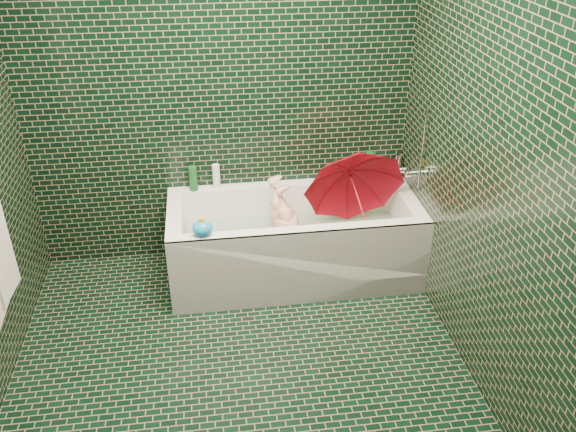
{
  "coord_description": "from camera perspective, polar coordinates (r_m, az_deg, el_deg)",
  "views": [
    {
      "loc": [
        -0.1,
        -2.52,
        2.53
      ],
      "look_at": [
        0.38,
        0.82,
        0.58
      ],
      "focal_mm": 38.0,
      "sensor_mm": 36.0,
      "label": 1
    }
  ],
  "objects": [
    {
      "name": "water",
      "position": [
        4.23,
        0.57,
        -1.9
      ],
      "size": [
        1.48,
        0.53,
        0.0
      ],
      "primitive_type": "cube",
      "color": "silver",
      "rests_on": "bathtub"
    },
    {
      "name": "rubber_duck",
      "position": [
        4.5,
        8.1,
        4.19
      ],
      "size": [
        0.13,
        0.09,
        0.1
      ],
      "rotation": [
        0.0,
        0.0,
        0.2
      ],
      "color": "yellow",
      "rests_on": "bathtub"
    },
    {
      "name": "faucet",
      "position": [
        4.18,
        11.75,
        4.42
      ],
      "size": [
        0.18,
        0.19,
        0.55
      ],
      "color": "silver",
      "rests_on": "wall_right"
    },
    {
      "name": "floor",
      "position": [
        3.58,
        -4.31,
        -15.22
      ],
      "size": [
        2.8,
        2.8,
        0.0
      ],
      "primitive_type": "plane",
      "color": "black",
      "rests_on": "ground"
    },
    {
      "name": "bottle_right_pump",
      "position": [
        4.49,
        10.22,
        4.55
      ],
      "size": [
        0.06,
        0.06,
        0.18
      ],
      "primitive_type": "cylinder",
      "rotation": [
        0.0,
        0.0,
        -0.14
      ],
      "color": "silver",
      "rests_on": "bathtub"
    },
    {
      "name": "bottle_left_tall",
      "position": [
        4.3,
        -8.87,
        3.49
      ],
      "size": [
        0.08,
        0.08,
        0.18
      ],
      "primitive_type": "cylinder",
      "rotation": [
        0.0,
        0.0,
        0.43
      ],
      "color": "#164E21",
      "rests_on": "bathtub"
    },
    {
      "name": "bathtub",
      "position": [
        4.26,
        0.6,
        -3.03
      ],
      "size": [
        1.7,
        0.75,
        0.55
      ],
      "color": "white",
      "rests_on": "floor"
    },
    {
      "name": "soap_bottle_b",
      "position": [
        4.55,
        9.73,
        3.69
      ],
      "size": [
        0.12,
        0.12,
        0.2
      ],
      "primitive_type": "imported",
      "rotation": [
        0.0,
        0.0,
        -0.35
      ],
      "color": "#451C6A",
      "rests_on": "bathtub"
    },
    {
      "name": "umbrella",
      "position": [
        4.09,
        6.62,
        1.52
      ],
      "size": [
        0.87,
        0.91,
        1.0
      ],
      "primitive_type": "imported",
      "rotation": [
        0.45,
        -0.39,
        -0.12
      ],
      "color": "red",
      "rests_on": "bathtub"
    },
    {
      "name": "child",
      "position": [
        4.21,
        0.44,
        -1.87
      ],
      "size": [
        0.93,
        0.43,
        0.41
      ],
      "primitive_type": "imported",
      "rotation": [
        -1.33,
        0.0,
        -1.44
      ],
      "color": "#ECAA93",
      "rests_on": "bathtub"
    },
    {
      "name": "soap_bottle_a",
      "position": [
        4.55,
        9.72,
        3.69
      ],
      "size": [
        0.12,
        0.12,
        0.27
      ],
      "primitive_type": "imported",
      "rotation": [
        0.0,
        0.0,
        0.16
      ],
      "color": "white",
      "rests_on": "bathtub"
    },
    {
      "name": "bath_toy",
      "position": [
        3.77,
        -8.02,
        -1.13
      ],
      "size": [
        0.15,
        0.13,
        0.13
      ],
      "rotation": [
        0.0,
        0.0,
        -0.23
      ],
      "color": "#1788D6",
      "rests_on": "bathtub"
    },
    {
      "name": "wall_back",
      "position": [
        4.13,
        -6.48,
        11.69
      ],
      "size": [
        2.8,
        0.0,
        2.8
      ],
      "primitive_type": "plane",
      "rotation": [
        1.57,
        0.0,
        0.0
      ],
      "color": "black",
      "rests_on": "floor"
    },
    {
      "name": "soap_bottle_c",
      "position": [
        4.54,
        9.24,
        3.64
      ],
      "size": [
        0.16,
        0.16,
        0.16
      ],
      "primitive_type": "imported",
      "rotation": [
        0.0,
        0.0,
        -0.4
      ],
      "color": "#164E21",
      "rests_on": "bathtub"
    },
    {
      "name": "bath_mat",
      "position": [
        4.31,
        0.56,
        -3.53
      ],
      "size": [
        1.35,
        0.47,
        0.01
      ],
      "primitive_type": "cube",
      "color": "green",
      "rests_on": "bathtub"
    },
    {
      "name": "bottle_right_tall",
      "position": [
        4.47,
        7.57,
        4.76
      ],
      "size": [
        0.06,
        0.06,
        0.2
      ],
      "primitive_type": "cylinder",
      "rotation": [
        0.0,
        0.0,
        0.02
      ],
      "color": "#164E21",
      "rests_on": "bathtub"
    },
    {
      "name": "bottle_left_short",
      "position": [
        4.32,
        -6.73,
        3.73
      ],
      "size": [
        0.06,
        0.06,
        0.17
      ],
      "primitive_type": "cylinder",
      "rotation": [
        0.0,
        0.0,
        -0.14
      ],
      "color": "white",
      "rests_on": "bathtub"
    },
    {
      "name": "wall_front",
      "position": [
        1.71,
        -2.19,
        -18.72
      ],
      "size": [
        2.8,
        0.0,
        2.8
      ],
      "primitive_type": "plane",
      "rotation": [
        -1.57,
        0.0,
        0.0
      ],
      "color": "black",
      "rests_on": "floor"
    },
    {
      "name": "wall_right",
      "position": [
        3.16,
        19.06,
        4.28
      ],
      "size": [
        0.0,
        2.8,
        2.8
      ],
      "primitive_type": "plane",
      "rotation": [
        1.57,
        0.0,
        -1.57
      ],
      "color": "black",
      "rests_on": "floor"
    }
  ]
}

